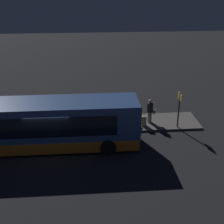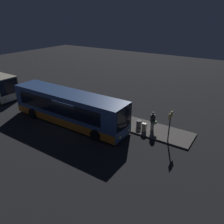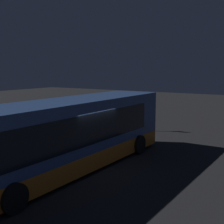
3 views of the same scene
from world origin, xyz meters
name	(u,v)px [view 2 (image 2 of 3)]	position (x,y,z in m)	size (l,w,h in m)	color
ground	(73,124)	(0.00, 0.00, 0.00)	(80.00, 80.00, 0.00)	#232326
platform	(93,113)	(0.00, 2.94, 0.06)	(20.00, 2.69, 0.13)	#605B56
bus_lead	(68,108)	(-0.64, 0.22, 1.44)	(11.88, 2.73, 2.90)	#33518C
passenger_boarding	(128,119)	(4.62, 2.06, 1.00)	(0.68, 0.54, 1.64)	#4C476B
passenger_waiting	(94,109)	(0.92, 2.11, 0.97)	(0.54, 0.54, 1.58)	gray
passenger_with_bags	(153,121)	(6.57, 2.84, 1.02)	(0.68, 0.56, 1.68)	gray
suitcase	(144,127)	(6.06, 2.30, 0.48)	(0.32, 0.27, 0.95)	beige
sign_post	(170,122)	(8.31, 1.94, 1.72)	(0.10, 0.80, 2.47)	#4C4C51
trash_bin	(139,124)	(5.38, 2.64, 0.45)	(0.44, 0.44, 0.65)	#3F3F44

